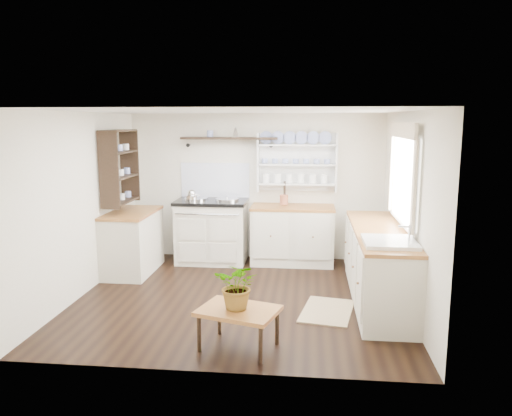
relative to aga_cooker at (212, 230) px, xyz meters
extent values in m
cube|color=black|center=(0.65, -1.57, -0.50)|extent=(4.00, 3.80, 0.01)
cube|color=beige|center=(0.65, 0.33, 0.65)|extent=(4.00, 0.02, 2.30)
cube|color=beige|center=(2.65, -1.57, 0.65)|extent=(0.02, 3.80, 2.30)
cube|color=beige|center=(-1.35, -1.57, 0.65)|extent=(0.02, 3.80, 2.30)
cube|color=white|center=(0.65, -1.57, 1.80)|extent=(4.00, 3.80, 0.01)
cube|color=white|center=(2.61, -1.42, 1.00)|extent=(0.04, 1.40, 1.00)
cube|color=white|center=(2.59, -1.42, 1.00)|extent=(0.02, 1.50, 1.10)
cube|color=beige|center=(2.57, -1.42, 1.58)|extent=(0.04, 1.55, 0.18)
cube|color=beige|center=(0.00, 0.00, -0.03)|extent=(1.06, 0.69, 0.93)
cube|color=black|center=(0.00, 0.00, 0.46)|extent=(1.10, 0.73, 0.05)
cylinder|color=silver|center=(-0.24, 0.00, 0.50)|extent=(0.36, 0.36, 0.03)
cylinder|color=silver|center=(0.24, 0.00, 0.50)|extent=(0.36, 0.36, 0.03)
cylinder|color=silver|center=(0.00, -0.38, 0.33)|extent=(0.95, 0.02, 0.02)
cube|color=beige|center=(1.25, 0.03, -0.06)|extent=(1.25, 0.60, 0.88)
cube|color=brown|center=(1.25, 0.03, 0.38)|extent=(1.27, 0.63, 0.04)
cube|color=beige|center=(2.35, -1.47, -0.06)|extent=(0.60, 2.40, 0.88)
cube|color=brown|center=(2.35, -1.47, 0.38)|extent=(0.62, 2.43, 0.04)
cube|color=white|center=(2.35, -2.22, 0.30)|extent=(0.55, 0.60, 0.28)
cylinder|color=silver|center=(2.55, -2.22, 0.50)|extent=(0.02, 0.02, 0.22)
cube|color=beige|center=(-1.05, -0.67, -0.06)|extent=(0.60, 1.10, 0.88)
cube|color=brown|center=(-1.05, -0.67, 0.38)|extent=(0.62, 1.13, 0.04)
cube|color=white|center=(1.30, 0.31, 1.05)|extent=(1.20, 0.03, 0.90)
cube|color=white|center=(1.30, 0.22, 1.05)|extent=(1.20, 0.22, 0.02)
cylinder|color=navy|center=(1.30, 0.23, 1.32)|extent=(0.20, 0.02, 0.20)
cube|color=black|center=(0.25, 0.20, 1.42)|extent=(1.50, 0.24, 0.04)
cone|color=black|center=(-0.40, 0.27, 1.31)|extent=(0.06, 0.20, 0.06)
cone|color=black|center=(0.90, 0.27, 1.31)|extent=(0.06, 0.20, 0.06)
cube|color=black|center=(-1.19, -0.67, 1.05)|extent=(0.28, 0.80, 1.05)
cylinder|color=#A2583B|center=(1.11, 0.11, 0.49)|extent=(0.13, 0.13, 0.15)
cube|color=brown|center=(0.83, -2.97, -0.12)|extent=(0.86, 0.72, 0.04)
cylinder|color=black|center=(0.47, -3.08, -0.32)|extent=(0.04, 0.04, 0.36)
cylinder|color=black|center=(0.59, -2.67, -0.32)|extent=(0.04, 0.04, 0.36)
cylinder|color=black|center=(1.08, -3.27, -0.32)|extent=(0.04, 0.04, 0.36)
cylinder|color=black|center=(1.20, -2.86, -0.32)|extent=(0.04, 0.04, 0.36)
imported|color=#3F7233|center=(0.83, -2.97, 0.14)|extent=(0.49, 0.45, 0.47)
cube|color=#8D7252|center=(1.73, -1.94, -0.49)|extent=(0.70, 0.94, 0.02)
camera|label=1|loc=(1.48, -7.49, 1.70)|focal=35.00mm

